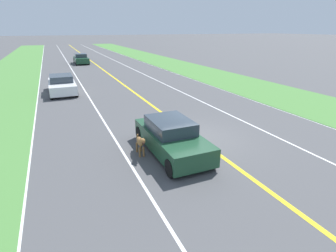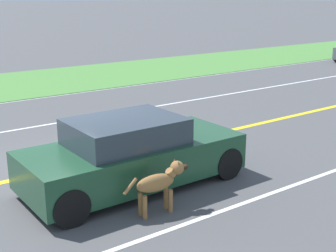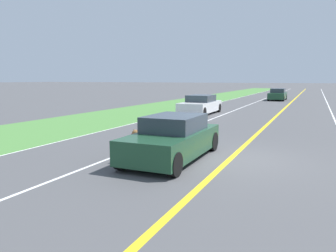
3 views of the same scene
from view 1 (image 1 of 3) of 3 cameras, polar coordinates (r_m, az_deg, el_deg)
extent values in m
plane|color=#4C4C4F|center=(12.14, 6.40, -2.76)|extent=(400.00, 400.00, 0.00)
cube|color=yellow|center=(12.14, 6.40, -2.74)|extent=(0.18, 160.00, 0.01)
cube|color=white|center=(10.82, -28.23, -8.30)|extent=(0.14, 160.00, 0.01)
cube|color=white|center=(16.61, 27.90, 1.38)|extent=(0.14, 160.00, 0.01)
cube|color=white|center=(10.95, -9.80, -5.61)|extent=(0.10, 160.00, 0.01)
cube|color=white|center=(14.12, 18.84, -0.36)|extent=(0.10, 160.00, 0.01)
cube|color=#1E472D|center=(10.58, 0.83, -3.12)|extent=(1.77, 4.25, 0.70)
cube|color=#2D3842|center=(10.50, 0.47, 0.20)|extent=(1.52, 2.04, 0.49)
cylinder|color=black|center=(8.99, 0.68, -9.13)|extent=(0.22, 0.65, 0.65)
cylinder|color=black|center=(11.87, -6.09, -1.60)|extent=(0.22, 0.65, 0.65)
cylinder|color=black|center=(9.67, 9.39, -7.15)|extent=(0.22, 0.65, 0.65)
cylinder|color=black|center=(12.40, 0.93, -0.50)|extent=(0.22, 0.65, 0.65)
ellipsoid|color=olive|center=(10.47, -6.15, -3.35)|extent=(0.29, 0.73, 0.30)
cylinder|color=olive|center=(10.38, -6.19, -5.72)|extent=(0.08, 0.08, 0.41)
cylinder|color=olive|center=(10.82, -6.79, -4.60)|extent=(0.08, 0.08, 0.41)
cylinder|color=olive|center=(10.41, -5.33, -5.60)|extent=(0.08, 0.08, 0.41)
cylinder|color=olive|center=(10.85, -5.96, -4.50)|extent=(0.08, 0.08, 0.41)
cylinder|color=olive|center=(10.15, -5.78, -3.40)|extent=(0.16, 0.21, 0.19)
sphere|color=olive|center=(10.01, -5.63, -3.32)|extent=(0.26, 0.26, 0.24)
ellipsoid|color=#331E14|center=(9.87, -5.40, -3.79)|extent=(0.12, 0.12, 0.09)
cone|color=brown|center=(9.97, -6.04, -2.86)|extent=(0.08, 0.08, 0.11)
cone|color=brown|center=(10.00, -5.29, -2.77)|extent=(0.08, 0.08, 0.11)
cylinder|color=olive|center=(10.87, -6.71, -2.19)|extent=(0.08, 0.27, 0.27)
cube|color=white|center=(22.30, -22.03, 8.06)|extent=(1.90, 4.56, 0.69)
cube|color=#2D3842|center=(22.38, -22.26, 9.61)|extent=(1.63, 2.19, 0.48)
cylinder|color=black|center=(20.52, -24.10, 6.22)|extent=(0.22, 0.65, 0.65)
cylinder|color=black|center=(24.16, -24.23, 8.13)|extent=(0.22, 0.65, 0.65)
cylinder|color=black|center=(20.56, -19.32, 6.88)|extent=(0.22, 0.65, 0.65)
cylinder|color=black|center=(24.20, -20.15, 8.69)|extent=(0.22, 0.65, 0.65)
cube|color=#1E472D|center=(40.51, -18.39, 13.51)|extent=(1.78, 4.36, 0.71)
cube|color=#2D3842|center=(40.62, -18.51, 14.37)|extent=(1.53, 2.09, 0.49)
cylinder|color=black|center=(38.72, -19.26, 12.82)|extent=(0.22, 0.64, 0.64)
cylinder|color=black|center=(42.21, -19.73, 13.32)|extent=(0.22, 0.64, 0.64)
cylinder|color=black|center=(38.88, -16.87, 13.11)|extent=(0.22, 0.64, 0.64)
cylinder|color=black|center=(42.35, -17.52, 13.58)|extent=(0.22, 0.64, 0.64)
camera|label=2|loc=(13.71, -37.82, 11.51)|focal=50.00mm
camera|label=3|loc=(8.33, 65.13, -7.80)|focal=35.00mm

